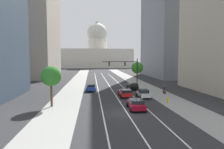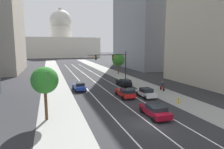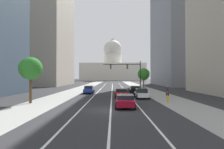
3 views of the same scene
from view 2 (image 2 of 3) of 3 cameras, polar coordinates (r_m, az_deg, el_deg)
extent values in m
plane|color=#2B2B2D|center=(58.56, -8.36, 0.36)|extent=(400.00, 400.00, 0.00)
cube|color=gray|center=(52.81, -16.76, -0.75)|extent=(5.05, 130.00, 0.01)
cube|color=gray|center=(55.92, 1.32, 0.08)|extent=(5.05, 130.00, 0.01)
cube|color=white|center=(43.45, -9.00, -2.38)|extent=(0.16, 90.00, 0.01)
cube|color=white|center=(44.03, -5.03, -2.17)|extent=(0.16, 90.00, 0.01)
cube|color=white|center=(44.81, -1.19, -1.96)|extent=(0.16, 90.00, 0.01)
cube|color=gray|center=(77.97, 9.92, 20.05)|extent=(15.70, 29.96, 48.08)
cube|color=beige|center=(149.53, -14.49, 7.66)|extent=(52.29, 25.31, 14.08)
cylinder|color=beige|center=(149.87, -14.65, 11.86)|extent=(14.99, 14.99, 7.91)
sphere|color=beige|center=(150.64, -14.77, 14.97)|extent=(15.46, 15.46, 15.46)
cylinder|color=beige|center=(151.64, -14.87, 17.58)|extent=(2.78, 2.78, 3.86)
cube|color=black|center=(39.65, 3.45, -2.38)|extent=(1.87, 4.39, 0.66)
cube|color=black|center=(38.72, 3.97, -1.79)|extent=(1.69, 2.13, 0.47)
cylinder|color=black|center=(40.74, 1.48, -2.55)|extent=(0.23, 0.64, 0.64)
cylinder|color=black|center=(41.39, 3.82, -2.40)|extent=(0.23, 0.64, 0.64)
cylinder|color=black|center=(38.03, 3.04, -3.34)|extent=(0.23, 0.64, 0.64)
cylinder|color=black|center=(38.73, 5.52, -3.16)|extent=(0.23, 0.64, 0.64)
cube|color=red|center=(30.94, 3.82, -5.42)|extent=(1.88, 4.40, 0.67)
cube|color=black|center=(29.87, 4.57, -4.79)|extent=(1.71, 2.10, 0.48)
cylinder|color=black|center=(32.07, 1.29, -5.53)|extent=(0.22, 0.64, 0.64)
cylinder|color=black|center=(32.70, 4.36, -5.28)|extent=(0.22, 0.64, 0.64)
cylinder|color=black|center=(29.35, 3.20, -6.85)|extent=(0.22, 0.64, 0.64)
cylinder|color=black|center=(30.04, 6.52, -6.54)|extent=(0.22, 0.64, 0.64)
cube|color=silver|center=(31.23, 9.87, -5.48)|extent=(1.73, 4.07, 0.58)
cube|color=black|center=(31.00, 10.00, -4.50)|extent=(1.58, 1.85, 0.57)
cylinder|color=black|center=(32.12, 7.34, -5.58)|extent=(0.22, 0.64, 0.64)
cylinder|color=black|center=(32.88, 10.03, -5.31)|extent=(0.22, 0.64, 0.64)
cylinder|color=black|center=(29.74, 9.67, -6.76)|extent=(0.22, 0.64, 0.64)
cylinder|color=black|center=(30.56, 12.50, -6.43)|extent=(0.22, 0.64, 0.64)
cube|color=#1E389E|center=(36.19, -9.63, -3.52)|extent=(1.87, 4.60, 0.65)
cube|color=black|center=(35.75, -9.56, -2.71)|extent=(1.66, 2.21, 0.52)
cylinder|color=black|center=(37.62, -11.34, -3.62)|extent=(0.24, 0.65, 0.64)
cylinder|color=black|center=(37.90, -8.75, -3.47)|extent=(0.24, 0.65, 0.64)
cylinder|color=black|center=(34.63, -10.57, -4.63)|extent=(0.24, 0.65, 0.64)
cylinder|color=black|center=(34.94, -7.76, -4.45)|extent=(0.24, 0.65, 0.64)
cube|color=maroon|center=(23.10, 12.39, -10.46)|extent=(2.06, 4.64, 0.62)
cube|color=black|center=(22.70, 12.78, -9.37)|extent=(1.82, 2.32, 0.46)
cylinder|color=black|center=(24.11, 8.58, -10.32)|extent=(0.24, 0.65, 0.64)
cylinder|color=black|center=(24.92, 12.60, -9.81)|extent=(0.24, 0.65, 0.64)
cylinder|color=black|center=(21.49, 12.09, -12.77)|extent=(0.24, 0.65, 0.64)
cylinder|color=black|center=(22.40, 16.46, -12.05)|extent=(0.24, 0.65, 0.64)
cylinder|color=black|center=(43.23, 4.01, 2.21)|extent=(0.20, 0.20, 6.84)
cylinder|color=black|center=(41.62, -1.38, 5.78)|extent=(8.45, 0.14, 0.14)
cube|color=black|center=(42.03, 0.29, 5.05)|extent=(0.32, 0.28, 0.96)
sphere|color=red|center=(41.87, 0.35, 5.45)|extent=(0.20, 0.20, 0.20)
sphere|color=orange|center=(41.89, 0.35, 5.04)|extent=(0.20, 0.20, 0.20)
sphere|color=green|center=(41.91, 0.35, 4.63)|extent=(0.20, 0.20, 0.20)
cube|color=black|center=(40.99, -4.79, 4.94)|extent=(0.32, 0.28, 0.96)
sphere|color=red|center=(40.83, -4.74, 5.35)|extent=(0.20, 0.20, 0.20)
sphere|color=orange|center=(40.85, -4.74, 4.93)|extent=(0.20, 0.20, 0.20)
sphere|color=green|center=(40.87, -4.73, 4.51)|extent=(0.20, 0.20, 0.20)
cylinder|color=yellow|center=(28.97, 18.88, -7.43)|extent=(0.26, 0.26, 0.70)
sphere|color=yellow|center=(28.86, 18.92, -6.61)|extent=(0.26, 0.26, 0.26)
cylinder|color=yellow|center=(28.84, 19.07, -7.44)|extent=(0.10, 0.12, 0.10)
cylinder|color=black|center=(36.01, 14.90, -4.26)|extent=(0.08, 0.66, 0.66)
cylinder|color=black|center=(36.89, 14.09, -3.93)|extent=(0.08, 0.66, 0.66)
cube|color=#A51919|center=(36.40, 14.50, -3.76)|extent=(0.11, 1.00, 0.36)
cube|color=#262833|center=(36.23, 14.58, -2.80)|extent=(0.37, 0.30, 0.64)
sphere|color=tan|center=(36.22, 14.55, -2.11)|extent=(0.22, 0.22, 0.22)
cylinder|color=#51381E|center=(56.58, 1.87, 1.62)|extent=(0.32, 0.32, 2.83)
sphere|color=#307423|center=(56.34, 1.88, 4.32)|extent=(3.61, 3.61, 3.61)
cylinder|color=#51381E|center=(22.48, -18.77, -8.39)|extent=(0.32, 0.32, 3.39)
sphere|color=#2C7928|center=(21.88, -19.10, -1.58)|extent=(2.88, 2.88, 2.88)
camera|label=1|loc=(9.40, 126.19, -11.68)|focal=32.25mm
camera|label=3|loc=(10.99, 73.35, -22.61)|focal=28.57mm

